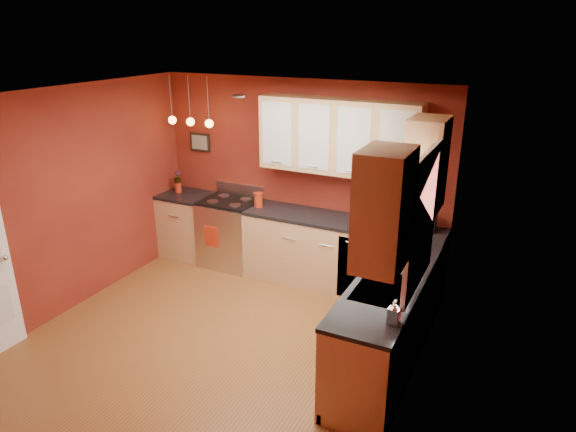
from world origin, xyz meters
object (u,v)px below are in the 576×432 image
at_px(red_canister, 258,200).
at_px(coffee_maker, 429,223).
at_px(soap_pump, 394,312).
at_px(gas_range, 231,232).
at_px(sink, 385,291).

relative_size(red_canister, coffee_maker, 0.80).
height_order(red_canister, soap_pump, soap_pump).
distance_m(coffee_maker, soap_pump, 2.14).
height_order(gas_range, soap_pump, soap_pump).
bearing_deg(sink, red_canister, 145.41).
height_order(gas_range, coffee_maker, coffee_maker).
bearing_deg(soap_pump, red_canister, 139.47).
bearing_deg(soap_pump, coffee_maker, 94.29).
relative_size(red_canister, soap_pump, 0.90).
bearing_deg(soap_pump, gas_range, 144.26).
bearing_deg(red_canister, coffee_maker, 2.51).
bearing_deg(coffee_maker, gas_range, -179.64).
height_order(sink, coffee_maker, sink).
relative_size(gas_range, red_canister, 5.86).
relative_size(gas_range, coffee_maker, 4.69).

